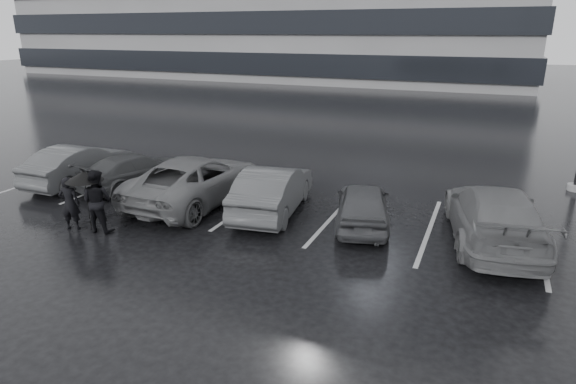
{
  "coord_description": "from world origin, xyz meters",
  "views": [
    {
      "loc": [
        4.59,
        -10.46,
        5.3
      ],
      "look_at": [
        -0.26,
        1.0,
        1.1
      ],
      "focal_mm": 30.0,
      "sensor_mm": 36.0,
      "label": 1
    }
  ],
  "objects_px": {
    "car_west_b": "(196,179)",
    "car_west_d": "(79,164)",
    "pedestrian_right": "(97,201)",
    "car_main": "(363,204)",
    "car_east": "(494,215)",
    "car_west_c": "(136,170)",
    "pedestrian_left": "(70,203)",
    "car_west_a": "(273,189)"
  },
  "relations": [
    {
      "from": "pedestrian_left",
      "to": "car_west_a",
      "type": "bearing_deg",
      "value": -166.53
    },
    {
      "from": "car_west_d",
      "to": "car_east",
      "type": "xyz_separation_m",
      "value": [
        13.9,
        0.3,
        0.05
      ]
    },
    {
      "from": "car_west_a",
      "to": "car_east",
      "type": "bearing_deg",
      "value": 173.94
    },
    {
      "from": "car_west_b",
      "to": "pedestrian_left",
      "type": "xyz_separation_m",
      "value": [
        -1.93,
        -3.3,
        0.01
      ]
    },
    {
      "from": "car_west_b",
      "to": "car_west_d",
      "type": "relative_size",
      "value": 1.27
    },
    {
      "from": "car_west_a",
      "to": "pedestrian_left",
      "type": "distance_m",
      "value": 5.74
    },
    {
      "from": "car_west_a",
      "to": "car_west_d",
      "type": "xyz_separation_m",
      "value": [
        -7.7,
        -0.05,
        -0.02
      ]
    },
    {
      "from": "car_west_d",
      "to": "car_east",
      "type": "height_order",
      "value": "car_east"
    },
    {
      "from": "pedestrian_left",
      "to": "car_west_b",
      "type": "bearing_deg",
      "value": -143.38
    },
    {
      "from": "car_west_d",
      "to": "pedestrian_left",
      "type": "bearing_deg",
      "value": 131.41
    },
    {
      "from": "pedestrian_right",
      "to": "car_west_a",
      "type": "bearing_deg",
      "value": -145.41
    },
    {
      "from": "car_west_b",
      "to": "car_main",
      "type": "bearing_deg",
      "value": -177.57
    },
    {
      "from": "car_west_a",
      "to": "car_main",
      "type": "bearing_deg",
      "value": 172.89
    },
    {
      "from": "pedestrian_right",
      "to": "car_west_b",
      "type": "bearing_deg",
      "value": -115.49
    },
    {
      "from": "car_west_a",
      "to": "pedestrian_left",
      "type": "height_order",
      "value": "pedestrian_left"
    },
    {
      "from": "car_main",
      "to": "car_west_d",
      "type": "height_order",
      "value": "car_west_d"
    },
    {
      "from": "car_west_a",
      "to": "car_west_d",
      "type": "relative_size",
      "value": 1.03
    },
    {
      "from": "car_main",
      "to": "car_west_b",
      "type": "height_order",
      "value": "car_west_b"
    },
    {
      "from": "car_west_d",
      "to": "pedestrian_left",
      "type": "xyz_separation_m",
      "value": [
        3.09,
        -3.36,
        0.06
      ]
    },
    {
      "from": "car_west_b",
      "to": "car_west_c",
      "type": "bearing_deg",
      "value": -9.59
    },
    {
      "from": "car_west_a",
      "to": "car_west_c",
      "type": "height_order",
      "value": "car_west_a"
    },
    {
      "from": "car_west_b",
      "to": "car_west_d",
      "type": "bearing_deg",
      "value": -0.06
    },
    {
      "from": "car_main",
      "to": "car_west_c",
      "type": "height_order",
      "value": "car_main"
    },
    {
      "from": "car_main",
      "to": "car_west_b",
      "type": "relative_size",
      "value": 0.67
    },
    {
      "from": "car_main",
      "to": "pedestrian_left",
      "type": "xyz_separation_m",
      "value": [
        -7.39,
        -3.47,
        0.14
      ]
    },
    {
      "from": "car_west_c",
      "to": "car_west_d",
      "type": "height_order",
      "value": "car_west_d"
    },
    {
      "from": "car_main",
      "to": "car_west_c",
      "type": "bearing_deg",
      "value": -16.98
    },
    {
      "from": "car_west_c",
      "to": "pedestrian_left",
      "type": "relative_size",
      "value": 2.72
    },
    {
      "from": "car_main",
      "to": "pedestrian_right",
      "type": "height_order",
      "value": "pedestrian_right"
    },
    {
      "from": "car_west_a",
      "to": "car_west_c",
      "type": "relative_size",
      "value": 1.05
    },
    {
      "from": "car_main",
      "to": "car_east",
      "type": "height_order",
      "value": "car_east"
    },
    {
      "from": "car_west_b",
      "to": "car_east",
      "type": "distance_m",
      "value": 8.89
    },
    {
      "from": "car_west_d",
      "to": "car_west_b",
      "type": "bearing_deg",
      "value": 178.17
    },
    {
      "from": "car_main",
      "to": "car_east",
      "type": "bearing_deg",
      "value": 168.54
    },
    {
      "from": "car_main",
      "to": "car_east",
      "type": "distance_m",
      "value": 3.43
    },
    {
      "from": "pedestrian_left",
      "to": "pedestrian_right",
      "type": "relative_size",
      "value": 0.87
    },
    {
      "from": "pedestrian_right",
      "to": "car_main",
      "type": "bearing_deg",
      "value": -159.18
    },
    {
      "from": "car_west_b",
      "to": "car_west_d",
      "type": "distance_m",
      "value": 5.02
    },
    {
      "from": "car_main",
      "to": "pedestrian_right",
      "type": "bearing_deg",
      "value": 11.84
    },
    {
      "from": "car_west_d",
      "to": "car_east",
      "type": "bearing_deg",
      "value": -179.9
    },
    {
      "from": "car_west_d",
      "to": "pedestrian_right",
      "type": "distance_m",
      "value": 5.03
    },
    {
      "from": "car_main",
      "to": "car_west_a",
      "type": "distance_m",
      "value": 2.78
    }
  ]
}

